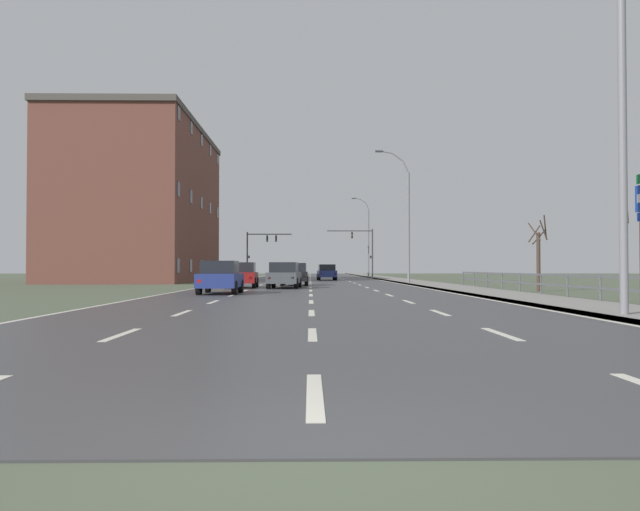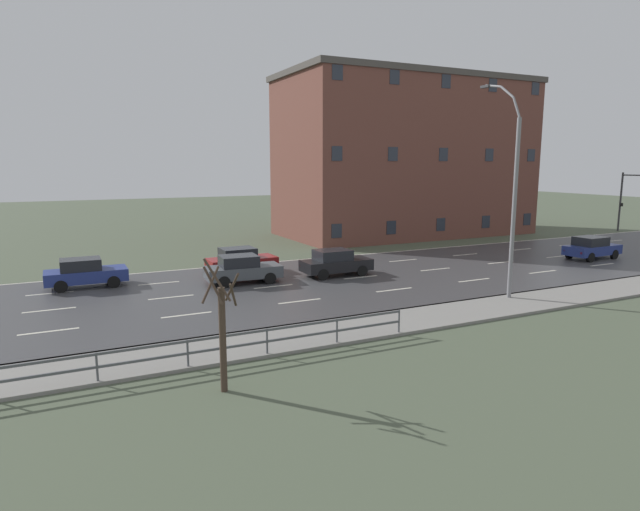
% 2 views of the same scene
% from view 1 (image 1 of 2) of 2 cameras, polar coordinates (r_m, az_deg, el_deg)
% --- Properties ---
extents(ground_plane, '(160.00, 160.00, 0.12)m').
position_cam_1_polar(ground_plane, '(52.03, -0.89, -2.57)').
color(ground_plane, '#4C5642').
extents(road_asphalt_strip, '(14.00, 120.00, 0.03)m').
position_cam_1_polar(road_asphalt_strip, '(64.02, -0.90, -2.24)').
color(road_asphalt_strip, '#3D3D3F').
rests_on(road_asphalt_strip, ground).
extents(sidewalk_right, '(3.00, 120.00, 0.12)m').
position_cam_1_polar(sidewalk_right, '(64.58, 6.61, -2.18)').
color(sidewalk_right, gray).
rests_on(sidewalk_right, ground).
extents(guardrail, '(0.07, 32.43, 1.00)m').
position_cam_1_polar(guardrail, '(25.59, 21.83, -2.26)').
color(guardrail, '#515459').
rests_on(guardrail, ground).
extents(street_lamp_foreground, '(2.73, 0.24, 11.23)m').
position_cam_1_polar(street_lamp_foreground, '(17.21, 25.55, 13.19)').
color(street_lamp_foreground, slate).
rests_on(street_lamp_foreground, ground).
extents(street_lamp_midground, '(2.67, 0.24, 10.39)m').
position_cam_1_polar(street_lamp_midground, '(48.44, 7.94, 3.40)').
color(street_lamp_midground, slate).
rests_on(street_lamp_midground, ground).
extents(street_lamp_distant, '(2.28, 0.24, 10.41)m').
position_cam_1_polar(street_lamp_distant, '(80.95, 4.39, 1.61)').
color(street_lamp_distant, slate).
rests_on(street_lamp_distant, ground).
extents(traffic_signal_right, '(5.84, 0.36, 6.18)m').
position_cam_1_polar(traffic_signal_right, '(78.66, 4.05, 0.97)').
color(traffic_signal_right, '#38383A').
rests_on(traffic_signal_right, ground).
extents(traffic_signal_left, '(5.64, 0.36, 5.70)m').
position_cam_1_polar(traffic_signal_left, '(77.86, -5.66, 0.88)').
color(traffic_signal_left, '#38383A').
rests_on(traffic_signal_left, ground).
extents(car_far_left, '(1.84, 4.10, 1.57)m').
position_cam_1_polar(car_far_left, '(29.65, -9.15, -1.98)').
color(car_far_left, navy).
rests_on(car_far_left, ground).
extents(car_far_right, '(1.86, 4.11, 1.57)m').
position_cam_1_polar(car_far_right, '(42.75, -2.35, -1.72)').
color(car_far_right, black).
rests_on(car_far_right, ground).
extents(car_near_right, '(1.96, 4.17, 1.57)m').
position_cam_1_polar(car_near_right, '(61.35, 0.63, -1.54)').
color(car_near_right, navy).
rests_on(car_near_right, ground).
extents(car_distant, '(1.93, 4.15, 1.57)m').
position_cam_1_polar(car_distant, '(38.18, -7.20, -1.79)').
color(car_distant, maroon).
rests_on(car_distant, ground).
extents(car_mid_centre, '(2.02, 4.20, 1.57)m').
position_cam_1_polar(car_mid_centre, '(37.22, -3.30, -1.81)').
color(car_mid_centre, '#474C51').
rests_on(car_mid_centre, ground).
extents(brick_building, '(11.26, 22.97, 14.27)m').
position_cam_1_polar(brick_building, '(60.01, -16.10, 4.55)').
color(brick_building, brown).
rests_on(brick_building, ground).
extents(bare_tree_mid, '(1.04, 1.05, 4.00)m').
position_cam_1_polar(bare_tree_mid, '(34.42, 19.50, -0.07)').
color(bare_tree_mid, '#423328').
rests_on(bare_tree_mid, ground).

